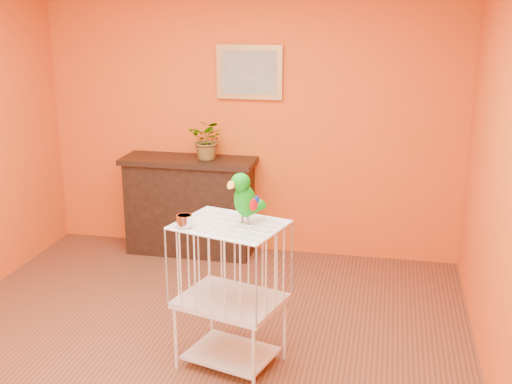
# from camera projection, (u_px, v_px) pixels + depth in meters

# --- Properties ---
(ground) EXTENTS (4.50, 4.50, 0.00)m
(ground) POSITION_uv_depth(u_px,v_px,m) (179.00, 367.00, 4.33)
(ground) COLOR brown
(ground) RESTS_ON ground
(room_shell) EXTENTS (4.50, 4.50, 4.50)m
(room_shell) POSITION_uv_depth(u_px,v_px,m) (170.00, 137.00, 3.89)
(room_shell) COLOR #E44715
(room_shell) RESTS_ON ground
(console_cabinet) EXTENTS (1.28, 0.46, 0.95)m
(console_cabinet) POSITION_uv_depth(u_px,v_px,m) (190.00, 206.00, 6.21)
(console_cabinet) COLOR black
(console_cabinet) RESTS_ON ground
(potted_plant) EXTENTS (0.39, 0.42, 0.30)m
(potted_plant) POSITION_uv_depth(u_px,v_px,m) (207.00, 145.00, 5.97)
(potted_plant) COLOR #26722D
(potted_plant) RESTS_ON console_cabinet
(framed_picture) EXTENTS (0.62, 0.04, 0.50)m
(framed_picture) POSITION_uv_depth(u_px,v_px,m) (249.00, 72.00, 5.92)
(framed_picture) COLOR #AD7D3D
(framed_picture) RESTS_ON room_shell
(birdcage) EXTENTS (0.77, 0.66, 1.01)m
(birdcage) POSITION_uv_depth(u_px,v_px,m) (230.00, 293.00, 4.23)
(birdcage) COLOR silver
(birdcage) RESTS_ON ground
(feed_cup) EXTENTS (0.10, 0.10, 0.07)m
(feed_cup) POSITION_uv_depth(u_px,v_px,m) (184.00, 221.00, 4.03)
(feed_cup) COLOR silver
(feed_cup) RESTS_ON birdcage
(parrot) EXTENTS (0.23, 0.29, 0.34)m
(parrot) POSITION_uv_depth(u_px,v_px,m) (245.00, 197.00, 4.06)
(parrot) COLOR #59544C
(parrot) RESTS_ON birdcage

